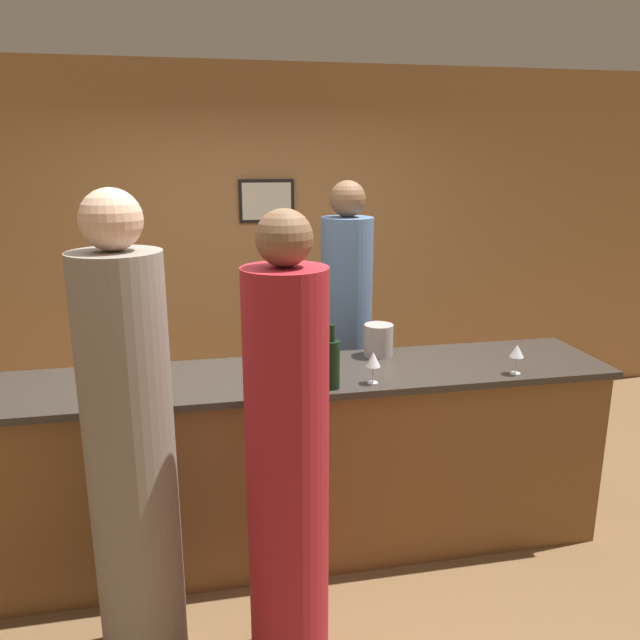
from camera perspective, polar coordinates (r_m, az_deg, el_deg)
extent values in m
plane|color=brown|center=(3.69, -2.75, -19.93)|extent=(14.00, 14.00, 0.00)
cube|color=#A37547|center=(5.13, -6.51, 6.86)|extent=(8.00, 0.06, 2.80)
cube|color=black|center=(5.07, -4.90, 10.78)|extent=(0.44, 0.02, 0.34)
cube|color=silver|center=(5.06, -4.89, 10.77)|extent=(0.39, 0.00, 0.29)
cube|color=brown|center=(3.44, -2.85, -13.20)|extent=(3.36, 0.59, 0.98)
cube|color=#332D28|center=(3.23, -2.97, -5.21)|extent=(3.42, 0.65, 0.03)
cylinder|color=#4C6B93|center=(3.98, 2.38, -3.20)|extent=(0.32, 0.32, 1.74)
sphere|color=brown|center=(3.80, 2.54, 11.02)|extent=(0.22, 0.22, 0.22)
cylinder|color=gray|center=(2.66, -16.77, -13.19)|extent=(0.35, 0.35, 1.77)
sphere|color=tan|center=(2.37, -18.57, 8.70)|extent=(0.23, 0.23, 0.23)
cylinder|color=maroon|center=(2.55, -2.97, -14.46)|extent=(0.33, 0.33, 1.71)
sphere|color=brown|center=(2.24, -3.30, 7.50)|extent=(0.21, 0.21, 0.21)
cylinder|color=black|center=(2.99, 1.11, -4.11)|extent=(0.07, 0.07, 0.24)
cylinder|color=black|center=(2.94, 1.13, -1.20)|extent=(0.03, 0.03, 0.08)
cylinder|color=#9E9993|center=(3.49, 5.37, -1.83)|extent=(0.16, 0.16, 0.18)
cylinder|color=silver|center=(3.10, 4.84, -5.73)|extent=(0.05, 0.05, 0.00)
cylinder|color=silver|center=(3.08, 4.86, -4.97)|extent=(0.01, 0.01, 0.08)
cone|color=silver|center=(3.06, 4.89, -3.60)|extent=(0.07, 0.07, 0.07)
cylinder|color=silver|center=(3.19, -16.20, -5.68)|extent=(0.05, 0.05, 0.00)
cylinder|color=silver|center=(3.17, -16.27, -4.78)|extent=(0.01, 0.01, 0.10)
cone|color=silver|center=(3.14, -16.39, -3.26)|extent=(0.07, 0.07, 0.08)
cylinder|color=silver|center=(3.37, 17.40, -4.67)|extent=(0.05, 0.05, 0.00)
cylinder|color=silver|center=(3.35, 17.46, -3.93)|extent=(0.01, 0.01, 0.09)
cone|color=silver|center=(3.33, 17.56, -2.70)|extent=(0.07, 0.07, 0.06)
cylinder|color=silver|center=(2.98, -3.49, -6.52)|extent=(0.05, 0.05, 0.00)
cylinder|color=silver|center=(2.97, -3.50, -5.80)|extent=(0.01, 0.01, 0.08)
cone|color=silver|center=(2.95, -3.52, -4.48)|extent=(0.06, 0.06, 0.07)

